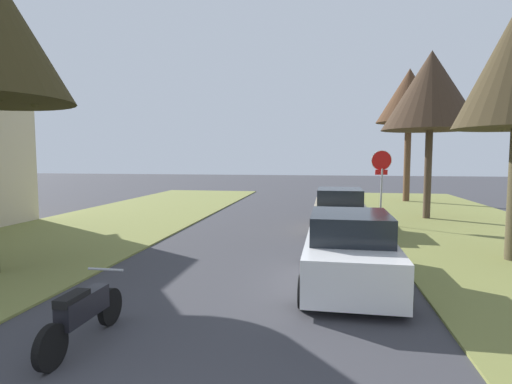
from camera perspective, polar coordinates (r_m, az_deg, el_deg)
stop_sign_far at (r=16.85m, az=17.22°, el=2.84°), size 0.81×0.39×2.96m
street_tree_right_mid_b at (r=19.51m, az=23.37°, el=12.91°), size 4.10×4.10×7.25m
street_tree_right_far at (r=26.65m, az=20.74°, el=12.44°), size 3.84×3.84×7.98m
parked_sedan_white at (r=9.07m, az=12.96°, el=-8.04°), size 1.99×4.42×1.57m
parked_sedan_tan at (r=15.56m, az=11.62°, el=-2.61°), size 1.99×4.42×1.57m
parked_motorcycle at (r=6.64m, az=-23.17°, el=-15.36°), size 0.60×2.05×0.97m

